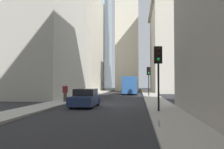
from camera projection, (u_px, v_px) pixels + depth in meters
ground_plane at (107, 104)px, 21.41m from camera, size 135.00×135.00×0.00m
sidewalk_right at (57, 103)px, 21.90m from camera, size 90.00×2.20×0.14m
sidewalk_left at (159, 104)px, 20.92m from camera, size 90.00×2.20×0.14m
building_left_far at (177, 42)px, 50.60m from camera, size 18.93×10.50×20.56m
building_right_far at (75, 44)px, 51.80m from camera, size 15.04×10.00×20.22m
church_spire at (127, 7)px, 59.02m from camera, size 5.90×5.90×38.30m
delivery_truck at (130, 85)px, 39.48m from camera, size 6.46×2.25×2.84m
sedan_navy at (85, 98)px, 19.29m from camera, size 4.30×1.78×1.42m
traffic_light_foreground at (158, 63)px, 15.33m from camera, size 0.43×0.52×4.07m
traffic_light_midblock at (149, 74)px, 33.24m from camera, size 0.43×0.52×3.91m
pedestrian at (65, 92)px, 22.92m from camera, size 0.26×0.44×1.71m
discarded_bottle at (159, 123)px, 9.96m from camera, size 0.07×0.07×0.27m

